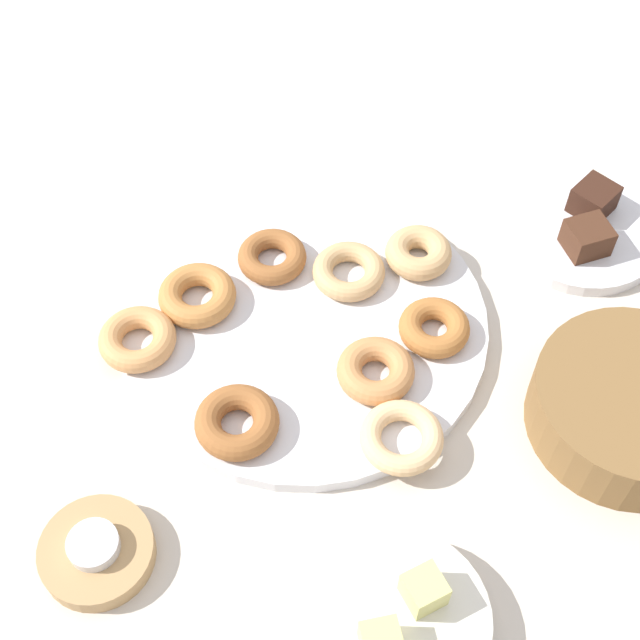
{
  "coord_description": "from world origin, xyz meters",
  "views": [
    {
      "loc": [
        0.37,
        0.52,
        0.9
      ],
      "look_at": [
        0.0,
        0.03,
        0.05
      ],
      "focal_mm": 50.87,
      "sensor_mm": 36.0,
      "label": 1
    }
  ],
  "objects_px": {
    "brownie_near": "(594,199)",
    "donut_8": "(402,437)",
    "candle_holder": "(97,552)",
    "basket": "(630,406)",
    "donut_1": "(137,339)",
    "fruit_bowl": "(396,622)",
    "donut_4": "(418,253)",
    "donut_2": "(349,271)",
    "donut_0": "(376,371)",
    "brownie_far": "(587,238)",
    "donut_plate": "(305,323)",
    "donut_6": "(237,422)",
    "tealight": "(93,545)",
    "donut_5": "(434,328)",
    "donut_7": "(197,296)",
    "donut_3": "(272,257)",
    "cake_plate": "(581,231)",
    "melon_chunk_left": "(424,590)"
  },
  "relations": [
    {
      "from": "donut_5",
      "to": "donut_0",
      "type": "bearing_deg",
      "value": 3.34
    },
    {
      "from": "donut_0",
      "to": "basket",
      "type": "bearing_deg",
      "value": 132.82
    },
    {
      "from": "donut_2",
      "to": "donut_6",
      "type": "xyz_separation_m",
      "value": [
        0.23,
        0.09,
        0.0
      ]
    },
    {
      "from": "donut_7",
      "to": "candle_holder",
      "type": "distance_m",
      "value": 0.32
    },
    {
      "from": "donut_8",
      "to": "donut_4",
      "type": "bearing_deg",
      "value": -134.76
    },
    {
      "from": "donut_0",
      "to": "fruit_bowl",
      "type": "xyz_separation_m",
      "value": [
        0.16,
        0.23,
        -0.01
      ]
    },
    {
      "from": "donut_5",
      "to": "brownie_near",
      "type": "bearing_deg",
      "value": -174.89
    },
    {
      "from": "donut_7",
      "to": "candle_holder",
      "type": "bearing_deg",
      "value": 38.73
    },
    {
      "from": "donut_2",
      "to": "candle_holder",
      "type": "distance_m",
      "value": 0.44
    },
    {
      "from": "donut_8",
      "to": "donut_5",
      "type": "bearing_deg",
      "value": -144.76
    },
    {
      "from": "donut_6",
      "to": "candle_holder",
      "type": "height_order",
      "value": "donut_6"
    },
    {
      "from": "candle_holder",
      "to": "basket",
      "type": "relative_size",
      "value": 0.54
    },
    {
      "from": "donut_0",
      "to": "cake_plate",
      "type": "height_order",
      "value": "donut_0"
    },
    {
      "from": "cake_plate",
      "to": "brownie_near",
      "type": "xyz_separation_m",
      "value": [
        -0.03,
        -0.02,
        0.03
      ]
    },
    {
      "from": "basket",
      "to": "brownie_near",
      "type": "bearing_deg",
      "value": -129.96
    },
    {
      "from": "donut_5",
      "to": "donut_7",
      "type": "distance_m",
      "value": 0.29
    },
    {
      "from": "brownie_near",
      "to": "tealight",
      "type": "height_order",
      "value": "brownie_near"
    },
    {
      "from": "donut_4",
      "to": "donut_5",
      "type": "xyz_separation_m",
      "value": [
        0.06,
        0.1,
        -0.0
      ]
    },
    {
      "from": "basket",
      "to": "donut_7",
      "type": "bearing_deg",
      "value": -54.96
    },
    {
      "from": "donut_6",
      "to": "tealight",
      "type": "xyz_separation_m",
      "value": [
        0.19,
        0.03,
        -0.0
      ]
    },
    {
      "from": "cake_plate",
      "to": "fruit_bowl",
      "type": "height_order",
      "value": "fruit_bowl"
    },
    {
      "from": "donut_7",
      "to": "melon_chunk_left",
      "type": "height_order",
      "value": "melon_chunk_left"
    },
    {
      "from": "donut_8",
      "to": "tealight",
      "type": "xyz_separation_m",
      "value": [
        0.33,
        -0.09,
        0.0
      ]
    },
    {
      "from": "donut_0",
      "to": "donut_7",
      "type": "xyz_separation_m",
      "value": [
        0.1,
        -0.21,
        -0.0
      ]
    },
    {
      "from": "donut_3",
      "to": "cake_plate",
      "type": "height_order",
      "value": "donut_3"
    },
    {
      "from": "donut_plate",
      "to": "donut_6",
      "type": "height_order",
      "value": "donut_6"
    },
    {
      "from": "brownie_far",
      "to": "donut_2",
      "type": "bearing_deg",
      "value": -27.83
    },
    {
      "from": "donut_1",
      "to": "fruit_bowl",
      "type": "xyz_separation_m",
      "value": [
        -0.03,
        0.43,
        -0.01
      ]
    },
    {
      "from": "donut_2",
      "to": "donut_3",
      "type": "height_order",
      "value": "same"
    },
    {
      "from": "donut_3",
      "to": "brownie_near",
      "type": "distance_m",
      "value": 0.43
    },
    {
      "from": "donut_0",
      "to": "brownie_near",
      "type": "height_order",
      "value": "brownie_near"
    },
    {
      "from": "brownie_near",
      "to": "donut_8",
      "type": "bearing_deg",
      "value": 15.13
    },
    {
      "from": "candle_holder",
      "to": "donut_6",
      "type": "bearing_deg",
      "value": -171.47
    },
    {
      "from": "donut_0",
      "to": "donut_2",
      "type": "relative_size",
      "value": 0.99
    },
    {
      "from": "candle_holder",
      "to": "donut_0",
      "type": "bearing_deg",
      "value": 178.29
    },
    {
      "from": "donut_8",
      "to": "basket",
      "type": "relative_size",
      "value": 0.42
    },
    {
      "from": "donut_6",
      "to": "candle_holder",
      "type": "relative_size",
      "value": 0.79
    },
    {
      "from": "donut_2",
      "to": "donut_3",
      "type": "distance_m",
      "value": 0.1
    },
    {
      "from": "donut_4",
      "to": "basket",
      "type": "distance_m",
      "value": 0.31
    },
    {
      "from": "tealight",
      "to": "donut_1",
      "type": "bearing_deg",
      "value": -130.46
    },
    {
      "from": "cake_plate",
      "to": "donut_0",
      "type": "bearing_deg",
      "value": 2.67
    },
    {
      "from": "donut_7",
      "to": "brownie_far",
      "type": "height_order",
      "value": "brownie_far"
    },
    {
      "from": "donut_1",
      "to": "cake_plate",
      "type": "distance_m",
      "value": 0.59
    },
    {
      "from": "donut_2",
      "to": "candle_holder",
      "type": "relative_size",
      "value": 0.76
    },
    {
      "from": "donut_4",
      "to": "tealight",
      "type": "bearing_deg",
      "value": 10.3
    },
    {
      "from": "fruit_bowl",
      "to": "candle_holder",
      "type": "bearing_deg",
      "value": -50.8
    },
    {
      "from": "fruit_bowl",
      "to": "melon_chunk_left",
      "type": "xyz_separation_m",
      "value": [
        -0.03,
        0.0,
        0.04
      ]
    },
    {
      "from": "donut_4",
      "to": "donut_6",
      "type": "height_order",
      "value": "same"
    },
    {
      "from": "brownie_far",
      "to": "donut_plate",
      "type": "bearing_deg",
      "value": -19.58
    },
    {
      "from": "donut_7",
      "to": "fruit_bowl",
      "type": "xyz_separation_m",
      "value": [
        0.06,
        0.44,
        -0.01
      ]
    }
  ]
}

